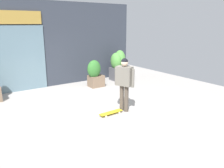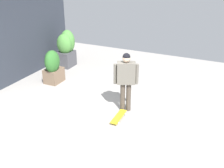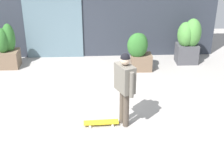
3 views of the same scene
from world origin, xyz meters
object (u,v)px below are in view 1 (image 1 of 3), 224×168
skateboarder (124,79)px  planter_box_right (118,64)px  skateboard (111,113)px  planter_box_mid (95,73)px

skateboarder → planter_box_right: skateboarder is taller
skateboarder → planter_box_right: bearing=-147.3°
skateboarder → skateboard: 1.07m
planter_box_right → planter_box_mid: 1.65m
skateboard → planter_box_mid: bearing=-114.5°
skateboarder → planter_box_right: (2.23, 3.42, -0.26)m
planter_box_right → skateboard: bearing=-128.5°
skateboard → planter_box_right: planter_box_right is taller
skateboard → planter_box_mid: 3.20m
planter_box_right → planter_box_mid: (-1.56, -0.51, -0.13)m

